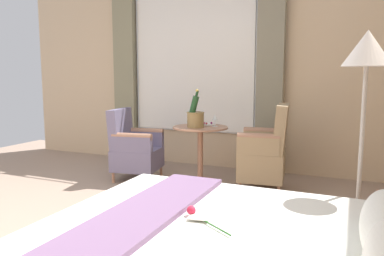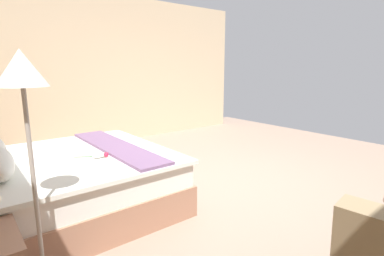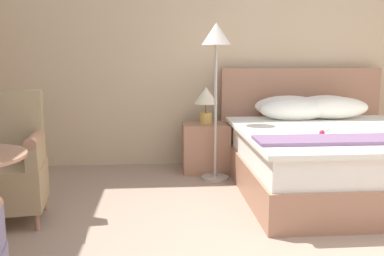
# 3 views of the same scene
# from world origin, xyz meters

# --- Properties ---
(ground_plane) EXTENTS (7.82, 7.82, 0.00)m
(ground_plane) POSITION_xyz_m (0.00, 0.00, 0.00)
(ground_plane) COLOR gray
(wall_window_side) EXTENTS (0.27, 6.03, 2.88)m
(wall_window_side) POSITION_xyz_m (-3.20, 0.00, 1.44)
(wall_window_side) COLOR beige
(wall_window_side) RESTS_ON ground
(floor_lamp_brass) EXTENTS (0.30, 0.30, 1.61)m
(floor_lamp_brass) POSITION_xyz_m (-0.52, 2.27, 1.31)
(floor_lamp_brass) COLOR #B4AAA1
(floor_lamp_brass) RESTS_ON ground
(side_table_round) EXTENTS (0.69, 0.69, 0.72)m
(side_table_round) POSITION_xyz_m (-2.24, 0.48, 0.44)
(side_table_round) COLOR #A6745A
(side_table_round) RESTS_ON ground
(champagne_bucket) EXTENTS (0.22, 0.22, 0.47)m
(champagne_bucket) POSITION_xyz_m (-2.16, 0.44, 0.85)
(champagne_bucket) COLOR olive
(champagne_bucket) RESTS_ON side_table_round
(wine_glass_near_bucket) EXTENTS (0.07, 0.07, 0.16)m
(wine_glass_near_bucket) POSITION_xyz_m (-2.33, 0.64, 0.83)
(wine_glass_near_bucket) COLOR white
(wine_glass_near_bucket) RESTS_ON side_table_round
(wine_glass_near_edge) EXTENTS (0.08, 0.08, 0.12)m
(wine_glass_near_edge) POSITION_xyz_m (-2.37, 0.34, 0.81)
(wine_glass_near_edge) COLOR white
(wine_glass_near_edge) RESTS_ON side_table_round
(snack_plate) EXTENTS (0.20, 0.20, 0.04)m
(snack_plate) POSITION_xyz_m (-2.43, 0.50, 0.73)
(snack_plate) COLOR white
(snack_plate) RESTS_ON side_table_round
(armchair_by_window) EXTENTS (0.65, 0.61, 1.02)m
(armchair_by_window) POSITION_xyz_m (-2.31, 1.29, 0.44)
(armchair_by_window) COLOR #A6745A
(armchair_by_window) RESTS_ON ground
(armchair_facing_bed) EXTENTS (0.64, 0.67, 0.92)m
(armchair_facing_bed) POSITION_xyz_m (-2.07, -0.39, 0.41)
(armchair_facing_bed) COLOR #A6745A
(armchair_facing_bed) RESTS_ON ground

